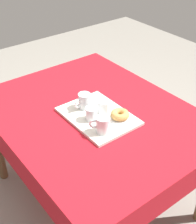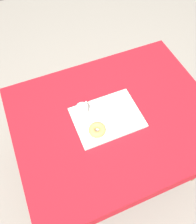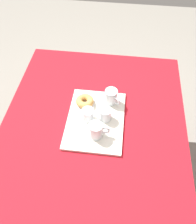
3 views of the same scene
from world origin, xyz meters
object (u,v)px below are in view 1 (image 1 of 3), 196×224
sugar_donut_left (120,114)px  water_glass_far (91,114)px  donut_plate_left (120,118)px  water_glass_near (103,107)px  tea_mug_left (84,101)px  dining_table (93,124)px  tea_mug_right (103,125)px  serving_tray (98,116)px

sugar_donut_left → water_glass_far: bearing=55.3°
sugar_donut_left → donut_plate_left: bearing=0.0°
water_glass_near → tea_mug_left: bearing=29.7°
dining_table → tea_mug_right: bearing=156.6°
dining_table → water_glass_far: 0.17m
serving_tray → sugar_donut_left: sugar_donut_left is taller
serving_tray → tea_mug_right: 0.17m
tea_mug_right → water_glass_far: 0.14m
tea_mug_right → water_glass_near: tea_mug_right is taller
water_glass_far → serving_tray: bearing=-79.0°
serving_tray → tea_mug_right: size_ratio=4.50×
dining_table → sugar_donut_left: bearing=-156.6°
water_glass_far → donut_plate_left: 0.17m
sugar_donut_left → dining_table: bearing=23.4°
tea_mug_right → water_glass_far: tea_mug_right is taller
dining_table → sugar_donut_left: size_ratio=12.53×
tea_mug_right → water_glass_far: (0.13, -0.02, -0.01)m
serving_tray → water_glass_far: water_glass_far is taller
serving_tray → sugar_donut_left: 0.14m
tea_mug_left → serving_tray: bearing=-170.9°
donut_plate_left → water_glass_near: bearing=18.2°
serving_tray → water_glass_far: size_ratio=5.72×
dining_table → water_glass_far: bearing=136.7°
serving_tray → sugar_donut_left: size_ratio=4.07×
tea_mug_left → water_glass_near: 0.13m
dining_table → water_glass_near: 0.16m
dining_table → donut_plate_left: donut_plate_left is taller
tea_mug_left → dining_table: bearing=-153.5°
serving_tray → donut_plate_left: (-0.11, -0.08, 0.01)m
water_glass_near → donut_plate_left: (-0.11, -0.04, -0.03)m
donut_plate_left → tea_mug_left: bearing=24.2°
donut_plate_left → sugar_donut_left: size_ratio=1.16×
tea_mug_left → donut_plate_left: (-0.22, -0.10, -0.04)m
serving_tray → tea_mug_left: tea_mug_left is taller
tea_mug_left → water_glass_far: (-0.12, 0.04, -0.01)m
dining_table → sugar_donut_left: (-0.16, -0.07, 0.13)m
serving_tray → water_glass_far: 0.07m
water_glass_near → water_glass_far: same height
tea_mug_left → water_glass_far: bearing=162.9°
water_glass_near → sugar_donut_left: 0.12m
dining_table → serving_tray: size_ratio=3.08×
donut_plate_left → sugar_donut_left: (0.00, 0.00, 0.02)m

